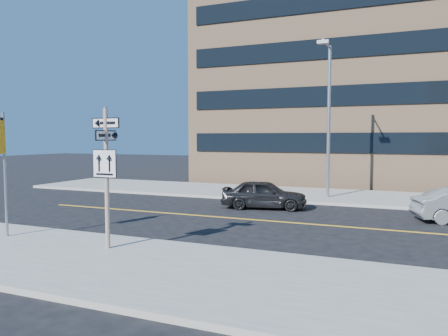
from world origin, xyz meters
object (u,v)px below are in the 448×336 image
at_px(traffic_signal, 0,147).
at_px(parked_car_a, 264,194).
at_px(sign_pole, 106,169).
at_px(streetlight_a, 328,111).

distance_m(traffic_signal, parked_car_a, 11.37).
relative_size(sign_pole, streetlight_a, 0.51).
distance_m(sign_pole, parked_car_a, 9.71).
bearing_deg(parked_car_a, streetlight_a, -42.09).
bearing_deg(sign_pole, parked_car_a, 79.54).
distance_m(sign_pole, streetlight_a, 14.05).
xyz_separation_m(sign_pole, parked_car_a, (1.73, 9.39, -1.76)).
height_order(sign_pole, parked_car_a, sign_pole).
relative_size(traffic_signal, parked_car_a, 1.01).
bearing_deg(parked_car_a, sign_pole, 157.75).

